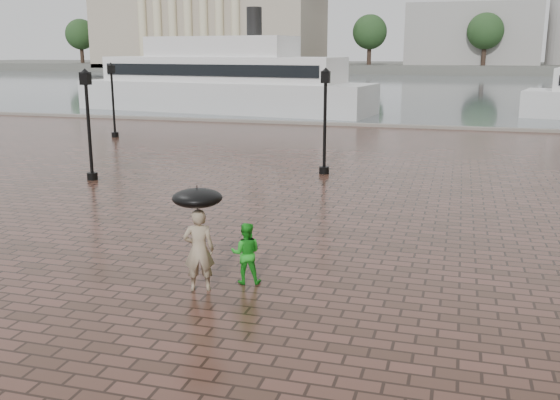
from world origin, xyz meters
The scene contains 11 objects.
ground centered at (0.00, 0.00, 0.00)m, with size 300.00×300.00×0.00m, color #362118.
harbour_water centered at (0.00, 92.00, 0.00)m, with size 240.00×240.00×0.00m, color #41494F.
quay_edge centered at (0.00, 32.00, 0.00)m, with size 80.00×0.60×0.30m, color slate.
far_shore centered at (0.00, 160.00, 1.00)m, with size 300.00×60.00×2.00m, color #4C4C47.
museum centered at (-55.00, 144.61, 13.91)m, with size 57.00×32.50×26.00m.
far_trees centered at (0.00, 138.00, 9.42)m, with size 188.00×8.00×13.50m.
street_lamps centered at (-5.00, 15.33, 2.33)m, with size 15.44×12.44×4.40m.
adult_pedestrian centered at (3.19, -0.16, 0.94)m, with size 0.69×0.45×1.88m, color gray.
child_pedestrian centered at (4.04, 0.55, 0.72)m, with size 0.70×0.54×1.43m, color green.
ferry_near centered at (-11.73, 39.83, 2.64)m, with size 27.45×10.19×8.79m.
umbrella centered at (3.19, -0.16, 2.12)m, with size 1.10×1.10×1.19m.
Camera 1 is at (8.56, -12.31, 5.23)m, focal length 40.00 mm.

